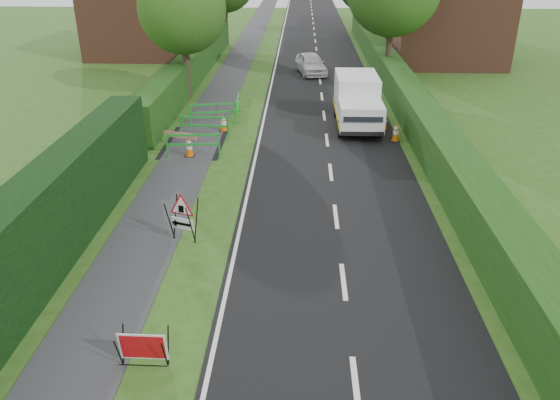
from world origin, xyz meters
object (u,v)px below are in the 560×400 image
object	(u,v)px
red_rect_sign	(143,347)
works_van	(357,101)
triangle_sign	(181,214)
hatchback_car	(311,63)

from	to	relation	value
red_rect_sign	works_van	distance (m)	16.69
red_rect_sign	triangle_sign	xyz separation A→B (m)	(-0.24, 4.96, 0.40)
red_rect_sign	hatchback_car	bearing A→B (deg)	83.00
triangle_sign	hatchback_car	distance (m)	21.50
red_rect_sign	triangle_sign	size ratio (longest dim) A/B	0.78
triangle_sign	works_van	distance (m)	12.23
triangle_sign	red_rect_sign	bearing A→B (deg)	-68.26
hatchback_car	triangle_sign	bearing A→B (deg)	-112.16
triangle_sign	hatchback_car	size ratio (longest dim) A/B	0.33
works_van	hatchback_car	xyz separation A→B (m)	(-1.93, 10.37, -0.51)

